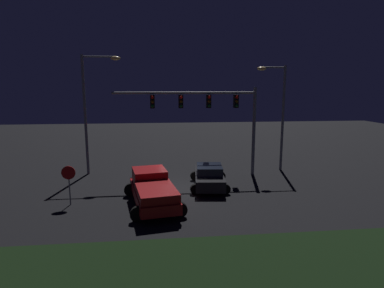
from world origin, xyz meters
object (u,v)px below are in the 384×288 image
(traffic_signal_gantry, at_px, (209,108))
(pickup_truck, at_px, (152,188))
(street_lamp_right, at_px, (278,106))
(car_sedan, at_px, (209,176))
(street_lamp_left, at_px, (92,101))
(stop_sign, at_px, (69,178))

(traffic_signal_gantry, bearing_deg, pickup_truck, -125.78)
(pickup_truck, distance_m, traffic_signal_gantry, 8.02)
(pickup_truck, distance_m, street_lamp_right, 12.42)
(traffic_signal_gantry, relative_size, street_lamp_right, 1.27)
(car_sedan, relative_size, street_lamp_left, 0.52)
(traffic_signal_gantry, bearing_deg, street_lamp_right, 11.26)
(street_lamp_left, bearing_deg, pickup_truck, -58.26)
(traffic_signal_gantry, height_order, stop_sign, traffic_signal_gantry)
(street_lamp_right, bearing_deg, traffic_signal_gantry, -168.74)
(car_sedan, height_order, street_lamp_right, street_lamp_right)
(traffic_signal_gantry, relative_size, stop_sign, 4.63)
(pickup_truck, bearing_deg, stop_sign, 74.02)
(street_lamp_right, bearing_deg, car_sedan, -147.00)
(car_sedan, distance_m, traffic_signal_gantry, 5.12)
(street_lamp_right, bearing_deg, stop_sign, -156.26)
(street_lamp_right, distance_m, stop_sign, 15.88)
(pickup_truck, distance_m, street_lamp_left, 9.53)
(traffic_signal_gantry, relative_size, street_lamp_left, 1.17)
(car_sedan, distance_m, street_lamp_left, 10.30)
(street_lamp_left, relative_size, stop_sign, 3.95)
(traffic_signal_gantry, height_order, street_lamp_left, street_lamp_left)
(traffic_signal_gantry, xyz_separation_m, stop_sign, (-8.63, -5.13, -3.47))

